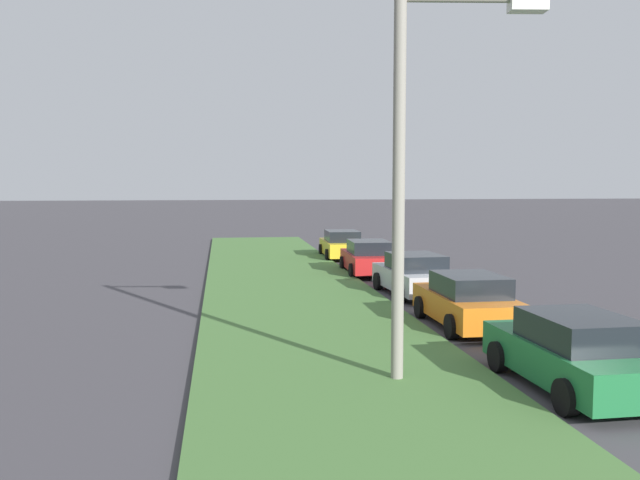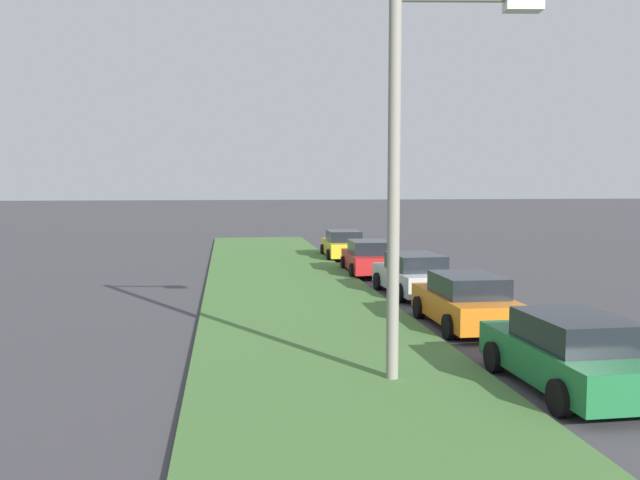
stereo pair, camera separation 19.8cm
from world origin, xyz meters
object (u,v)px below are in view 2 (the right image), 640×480
parked_car_green (570,353)px  parked_car_orange (466,301)px  parked_car_yellow (343,245)px  parked_car_silver (414,275)px  streetlight (413,159)px  parked_car_red (369,258)px

parked_car_green → parked_car_orange: (5.66, -0.01, 0.00)m
parked_car_green → parked_car_yellow: size_ratio=1.00×
parked_car_silver → streetlight: size_ratio=0.59×
parked_car_green → parked_car_silver: (10.96, -0.06, 0.00)m
parked_car_silver → parked_car_red: bearing=1.3°
parked_car_green → streetlight: bearing=72.8°
parked_car_green → parked_car_yellow: bearing=-0.1°
parked_car_green → parked_car_red: same height
streetlight → parked_car_green: bearing=-106.0°
parked_car_yellow → streetlight: (-21.81, 2.46, 3.67)m
parked_car_silver → parked_car_yellow: (11.68, 0.48, 0.00)m
parked_car_orange → streetlight: size_ratio=0.57×
streetlight → parked_car_yellow: bearing=-6.4°
parked_car_orange → parked_car_red: same height
parked_car_silver → parked_car_orange: bearing=176.4°
parked_car_red → streetlight: bearing=173.0°
parked_car_green → parked_car_yellow: (22.64, 0.41, 0.00)m
parked_car_silver → streetlight: bearing=160.7°
parked_car_yellow → parked_car_red: bearing=-178.0°
parked_car_green → parked_car_yellow: 22.64m
parked_car_silver → streetlight: 11.17m
streetlight → parked_car_orange: bearing=-30.9°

